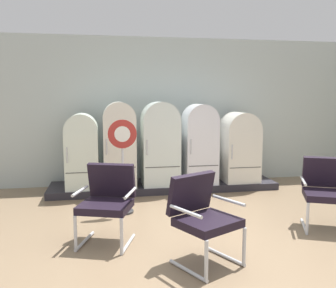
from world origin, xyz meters
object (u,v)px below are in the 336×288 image
Objects in this scene: sign_stand at (123,168)px; refrigerator_0 at (82,149)px; refrigerator_3 at (200,141)px; armchair_center at (202,213)px; refrigerator_1 at (119,142)px; refrigerator_2 at (160,141)px; armchair_left at (108,198)px; refrigerator_4 at (239,145)px; armchair_right at (326,188)px.

refrigerator_0 is at bearing 118.42° from sign_stand.
sign_stand is at bearing -142.19° from refrigerator_3.
armchair_center is at bearing -65.53° from refrigerator_0.
armchair_center is (0.75, -3.11, -0.42)m from refrigerator_1.
refrigerator_0 is 0.89× the size of refrigerator_3.
refrigerator_0 is 0.87× the size of refrigerator_2.
armchair_left is at bearing 142.40° from armchair_center.
sign_stand is (-2.39, -1.26, -0.14)m from refrigerator_4.
refrigerator_1 reaches higher than armchair_left.
armchair_right is at bearing -40.76° from refrigerator_1.
sign_stand reaches higher than armchair_right.
refrigerator_1 reaches higher than armchair_right.
armchair_right is 2.13m from armchair_center.
refrigerator_1 is at bearing 179.82° from refrigerator_3.
refrigerator_2 is at bearing 57.24° from sign_stand.
refrigerator_0 is 4.19m from armchair_right.
refrigerator_0 is at bearing 178.24° from refrigerator_2.
refrigerator_0 is 3.48m from armchair_center.
refrigerator_3 is at bearing 75.41° from armchair_center.
refrigerator_4 is 2.71m from sign_stand.
refrigerator_0 is at bearing 144.97° from armchair_right.
refrigerator_4 is at bearing 27.81° from sign_stand.
refrigerator_1 is 1.63× the size of armchair_left.
armchair_right is (1.18, -2.35, -0.39)m from refrigerator_3.
refrigerator_3 is at bearing -176.51° from refrigerator_4.
refrigerator_0 reaches higher than armchair_right.
refrigerator_3 reaches higher than armchair_right.
armchair_right is (2.74, -2.36, -0.42)m from refrigerator_1.
refrigerator_2 is 3.13m from armchair_center.
armchair_center is (-1.64, -3.15, -0.29)m from refrigerator_4.
sign_stand is at bearing -122.76° from refrigerator_2.
armchair_right and armchair_center have the same top height.
refrigerator_3 is 0.84m from refrigerator_4.
refrigerator_1 is 3.22m from armchair_center.
armchair_center is (-1.99, -0.75, 0.00)m from armchair_right.
armchair_right is at bearing -63.31° from refrigerator_3.
refrigerator_1 is at bearing 103.48° from armchair_center.
refrigerator_2 is at bearing 179.82° from refrigerator_3.
refrigerator_4 is (1.61, 0.05, -0.12)m from refrigerator_2.
refrigerator_0 is at bearing 114.47° from armchair_center.
refrigerator_4 reaches higher than sign_stand.
armchair_right is (1.96, -2.36, -0.41)m from refrigerator_2.
refrigerator_3 is at bearing 37.81° from sign_stand.
refrigerator_1 is 2.39m from refrigerator_4.
armchair_center is at bearing -117.47° from refrigerator_4.
refrigerator_2 is at bearing 129.80° from armchair_right.
refrigerator_0 reaches higher than armchair_center.
refrigerator_4 is 3.57m from armchair_center.
refrigerator_1 is 1.00× the size of refrigerator_2.
refrigerator_2 is 1.62m from refrigerator_4.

